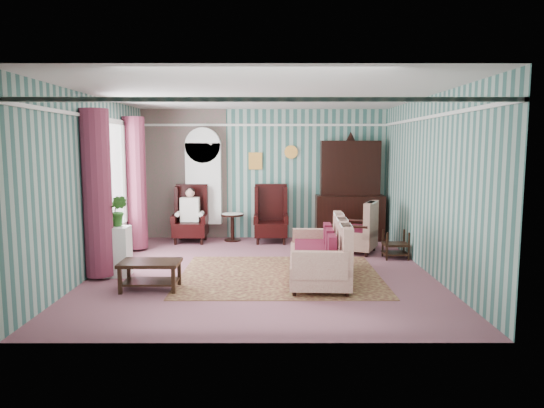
{
  "coord_description": "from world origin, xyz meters",
  "views": [
    {
      "loc": [
        0.16,
        -7.94,
        2.08
      ],
      "look_at": [
        0.17,
        0.6,
        1.06
      ],
      "focal_mm": 32.0,
      "sensor_mm": 36.0,
      "label": 1
    }
  ],
  "objects_px": {
    "seated_woman": "(190,215)",
    "round_side_table": "(232,227)",
    "dresser_hutch": "(350,187)",
    "coffee_table": "(150,275)",
    "wingback_right": "(271,214)",
    "sofa": "(318,246)",
    "bookcase": "(204,189)",
    "nest_table": "(396,244)",
    "floral_armchair": "(355,231)",
    "plant_stand": "(112,251)",
    "wingback_left": "(190,214)"
  },
  "relations": [
    {
      "from": "round_side_table",
      "to": "floral_armchair",
      "type": "distance_m",
      "value": 2.76
    },
    {
      "from": "dresser_hutch",
      "to": "coffee_table",
      "type": "relative_size",
      "value": 2.75
    },
    {
      "from": "wingback_left",
      "to": "plant_stand",
      "type": "height_order",
      "value": "wingback_left"
    },
    {
      "from": "bookcase",
      "to": "sofa",
      "type": "xyz_separation_m",
      "value": [
        2.24,
        -3.39,
        -0.58
      ]
    },
    {
      "from": "wingback_left",
      "to": "nest_table",
      "type": "xyz_separation_m",
      "value": [
        4.07,
        -1.55,
        -0.35
      ]
    },
    {
      "from": "bookcase",
      "to": "floral_armchair",
      "type": "height_order",
      "value": "bookcase"
    },
    {
      "from": "seated_woman",
      "to": "coffee_table",
      "type": "relative_size",
      "value": 1.37
    },
    {
      "from": "dresser_hutch",
      "to": "round_side_table",
      "type": "distance_m",
      "value": 2.75
    },
    {
      "from": "wingback_right",
      "to": "seated_woman",
      "type": "distance_m",
      "value": 1.75
    },
    {
      "from": "wingback_right",
      "to": "coffee_table",
      "type": "xyz_separation_m",
      "value": [
        -1.75,
        -3.52,
        -0.41
      ]
    },
    {
      "from": "wingback_right",
      "to": "sofa",
      "type": "bearing_deg",
      "value": -76.21
    },
    {
      "from": "seated_woman",
      "to": "coffee_table",
      "type": "height_order",
      "value": "seated_woman"
    },
    {
      "from": "bookcase",
      "to": "nest_table",
      "type": "xyz_separation_m",
      "value": [
        3.82,
        -1.94,
        -0.85
      ]
    },
    {
      "from": "wingback_left",
      "to": "nest_table",
      "type": "height_order",
      "value": "wingback_left"
    },
    {
      "from": "seated_woman",
      "to": "plant_stand",
      "type": "height_order",
      "value": "seated_woman"
    },
    {
      "from": "wingback_right",
      "to": "sofa",
      "type": "xyz_separation_m",
      "value": [
        0.74,
        -3.0,
        -0.08
      ]
    },
    {
      "from": "wingback_left",
      "to": "seated_woman",
      "type": "relative_size",
      "value": 1.06
    },
    {
      "from": "round_side_table",
      "to": "nest_table",
      "type": "height_order",
      "value": "round_side_table"
    },
    {
      "from": "wingback_right",
      "to": "coffee_table",
      "type": "height_order",
      "value": "wingback_right"
    },
    {
      "from": "coffee_table",
      "to": "dresser_hutch",
      "type": "bearing_deg",
      "value": 47.25
    },
    {
      "from": "wingback_right",
      "to": "seated_woman",
      "type": "bearing_deg",
      "value": 180.0
    },
    {
      "from": "plant_stand",
      "to": "floral_armchair",
      "type": "relative_size",
      "value": 0.92
    },
    {
      "from": "bookcase",
      "to": "round_side_table",
      "type": "relative_size",
      "value": 3.73
    },
    {
      "from": "bookcase",
      "to": "coffee_table",
      "type": "relative_size",
      "value": 2.61
    },
    {
      "from": "sofa",
      "to": "floral_armchair",
      "type": "xyz_separation_m",
      "value": [
        0.91,
        1.98,
        -0.11
      ]
    },
    {
      "from": "round_side_table",
      "to": "plant_stand",
      "type": "relative_size",
      "value": 0.75
    },
    {
      "from": "wingback_left",
      "to": "plant_stand",
      "type": "bearing_deg",
      "value": -106.22
    },
    {
      "from": "plant_stand",
      "to": "sofa",
      "type": "xyz_separation_m",
      "value": [
        3.29,
        -0.25,
        0.14
      ]
    },
    {
      "from": "seated_woman",
      "to": "round_side_table",
      "type": "distance_m",
      "value": 0.96
    },
    {
      "from": "floral_armchair",
      "to": "plant_stand",
      "type": "bearing_deg",
      "value": 137.31
    },
    {
      "from": "wingback_left",
      "to": "sofa",
      "type": "bearing_deg",
      "value": -50.36
    },
    {
      "from": "round_side_table",
      "to": "plant_stand",
      "type": "xyz_separation_m",
      "value": [
        -1.7,
        -2.9,
        0.1
      ]
    },
    {
      "from": "plant_stand",
      "to": "round_side_table",
      "type": "bearing_deg",
      "value": 59.62
    },
    {
      "from": "seated_woman",
      "to": "sofa",
      "type": "relative_size",
      "value": 0.6
    },
    {
      "from": "sofa",
      "to": "floral_armchair",
      "type": "relative_size",
      "value": 2.26
    },
    {
      "from": "dresser_hutch",
      "to": "floral_armchair",
      "type": "bearing_deg",
      "value": -94.43
    },
    {
      "from": "sofa",
      "to": "seated_woman",
      "type": "bearing_deg",
      "value": 42.54
    },
    {
      "from": "wingback_right",
      "to": "sofa",
      "type": "relative_size",
      "value": 0.64
    },
    {
      "from": "plant_stand",
      "to": "wingback_left",
      "type": "bearing_deg",
      "value": 73.78
    },
    {
      "from": "wingback_right",
      "to": "nest_table",
      "type": "height_order",
      "value": "wingback_right"
    },
    {
      "from": "bookcase",
      "to": "wingback_right",
      "type": "bearing_deg",
      "value": -14.57
    },
    {
      "from": "plant_stand",
      "to": "coffee_table",
      "type": "distance_m",
      "value": 1.12
    },
    {
      "from": "bookcase",
      "to": "round_side_table",
      "type": "distance_m",
      "value": 1.07
    },
    {
      "from": "seated_woman",
      "to": "floral_armchair",
      "type": "relative_size",
      "value": 1.36
    },
    {
      "from": "sofa",
      "to": "coffee_table",
      "type": "relative_size",
      "value": 2.28
    },
    {
      "from": "floral_armchair",
      "to": "coffee_table",
      "type": "distance_m",
      "value": 4.23
    },
    {
      "from": "bookcase",
      "to": "wingback_left",
      "type": "xyz_separation_m",
      "value": [
        -0.25,
        -0.39,
        -0.5
      ]
    },
    {
      "from": "floral_armchair",
      "to": "wingback_right",
      "type": "bearing_deg",
      "value": 83.22
    },
    {
      "from": "round_side_table",
      "to": "floral_armchair",
      "type": "height_order",
      "value": "floral_armchair"
    },
    {
      "from": "seated_woman",
      "to": "round_side_table",
      "type": "height_order",
      "value": "seated_woman"
    }
  ]
}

